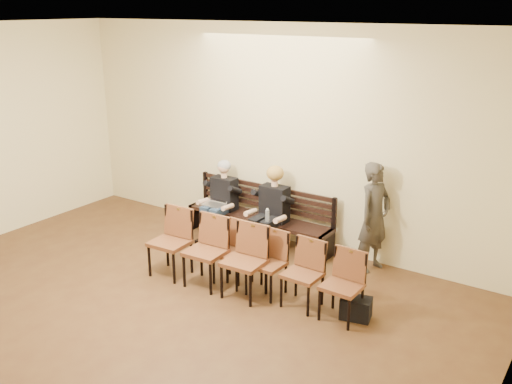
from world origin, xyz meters
TOP-DOWN VIEW (x-y plane):
  - room_walls at (0.00, 0.79)m, footprint 8.02×10.01m
  - bench at (-0.17, 4.65)m, footprint 2.60×0.90m
  - seated_man at (-0.84, 4.53)m, footprint 0.52×0.72m
  - seated_woman at (0.15, 4.53)m, footprint 0.55×0.76m
  - laptop at (-0.88, 4.38)m, footprint 0.38×0.31m
  - water_bottle at (0.27, 4.24)m, footprint 0.07×0.07m
  - bag at (2.19, 3.31)m, footprint 0.42×0.33m
  - passerby at (1.78, 4.75)m, footprint 0.62×0.78m
  - chair_row_front at (1.19, 3.21)m, footprint 2.17×0.54m
  - chair_row_back at (0.07, 2.97)m, footprint 1.80×0.62m

SIDE VIEW (x-z plane):
  - bag at x=2.19m, z-range 0.00..0.28m
  - bench at x=-0.17m, z-range 0.00..0.45m
  - chair_row_front at x=1.19m, z-range 0.00..0.89m
  - chair_row_back at x=0.07m, z-range 0.00..0.99m
  - water_bottle at x=0.27m, z-range 0.45..0.66m
  - laptop at x=-0.88m, z-range 0.45..0.71m
  - seated_man at x=-0.84m, z-range 0.00..1.26m
  - seated_woman at x=0.15m, z-range 0.00..1.28m
  - passerby at x=1.78m, z-range 0.00..1.88m
  - room_walls at x=0.00m, z-range 0.78..4.29m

